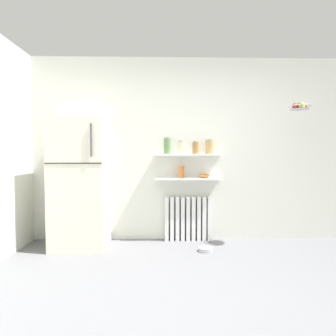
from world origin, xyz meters
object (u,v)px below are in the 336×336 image
(storage_jar_2, at_px, (195,147))
(vase, at_px, (181,172))
(shelf_bowl, at_px, (204,175))
(refrigerator, at_px, (81,183))
(storage_jar_3, at_px, (210,147))
(storage_jar_0, at_px, (167,146))
(storage_jar_1, at_px, (181,147))
(pet_food_bowl, at_px, (206,249))
(hanging_fruit_basket, at_px, (300,106))
(radiator, at_px, (188,219))

(storage_jar_2, xyz_separation_m, vase, (-0.20, 0.00, -0.34))
(shelf_bowl, bearing_deg, refrigerator, -172.90)
(shelf_bowl, bearing_deg, storage_jar_2, 180.00)
(refrigerator, xyz_separation_m, storage_jar_3, (1.74, 0.21, 0.48))
(storage_jar_0, height_order, vase, storage_jar_0)
(storage_jar_1, distance_m, pet_food_bowl, 1.41)
(refrigerator, relative_size, storage_jar_1, 9.13)
(vase, distance_m, hanging_fruit_basket, 1.76)
(storage_jar_1, bearing_deg, storage_jar_2, 0.00)
(refrigerator, bearing_deg, storage_jar_2, 7.66)
(hanging_fruit_basket, bearing_deg, storage_jar_3, 161.92)
(radiator, bearing_deg, refrigerator, -170.66)
(storage_jar_3, bearing_deg, hanging_fruit_basket, -18.08)
(pet_food_bowl, bearing_deg, storage_jar_3, 75.97)
(storage_jar_2, height_order, hanging_fruit_basket, hanging_fruit_basket)
(storage_jar_2, relative_size, pet_food_bowl, 1.00)
(storage_jar_2, bearing_deg, refrigerator, -172.34)
(refrigerator, distance_m, vase, 1.37)
(shelf_bowl, xyz_separation_m, pet_food_bowl, (-0.04, -0.45, -0.91))
(storage_jar_0, bearing_deg, storage_jar_1, -0.00)
(radiator, height_order, vase, vase)
(storage_jar_3, height_order, hanging_fruit_basket, hanging_fruit_basket)
(hanging_fruit_basket, bearing_deg, storage_jar_0, 168.04)
(storage_jar_0, bearing_deg, radiator, 5.76)
(storage_jar_1, relative_size, pet_food_bowl, 1.02)
(radiator, bearing_deg, storage_jar_2, -16.84)
(pet_food_bowl, bearing_deg, storage_jar_2, 100.73)
(shelf_bowl, relative_size, pet_food_bowl, 0.80)
(storage_jar_2, distance_m, hanging_fruit_basket, 1.44)
(radiator, xyz_separation_m, storage_jar_1, (-0.10, -0.03, 1.01))
(storage_jar_1, xyz_separation_m, shelf_bowl, (0.32, 0.00, -0.40))
(refrigerator, distance_m, radiator, 1.56)
(radiator, height_order, pet_food_bowl, radiator)
(storage_jar_2, bearing_deg, storage_jar_0, 180.00)
(storage_jar_0, distance_m, storage_jar_3, 0.59)
(shelf_bowl, bearing_deg, hanging_fruit_basket, -16.98)
(shelf_bowl, bearing_deg, storage_jar_0, 180.00)
(storage_jar_2, bearing_deg, pet_food_bowl, -79.27)
(storage_jar_3, height_order, vase, storage_jar_3)
(storage_jar_3, bearing_deg, pet_food_bowl, -104.03)
(radiator, relative_size, storage_jar_2, 3.64)
(refrigerator, height_order, shelf_bowl, refrigerator)
(refrigerator, height_order, storage_jar_0, refrigerator)
(storage_jar_0, relative_size, hanging_fruit_basket, 0.83)
(refrigerator, distance_m, storage_jar_3, 1.82)
(storage_jar_3, bearing_deg, vase, 180.00)
(vase, distance_m, shelf_bowl, 0.33)
(storage_jar_2, bearing_deg, storage_jar_1, -180.00)
(shelf_bowl, bearing_deg, pet_food_bowl, -94.70)
(storage_jar_0, xyz_separation_m, shelf_bowl, (0.52, -0.00, -0.42))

